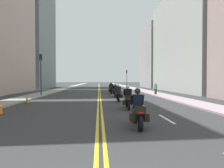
# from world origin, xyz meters

# --- Properties ---
(ground_plane) EXTENTS (264.00, 264.00, 0.00)m
(ground_plane) POSITION_xyz_m (0.00, 48.00, 0.00)
(ground_plane) COLOR #323436
(sidewalk_left) EXTENTS (2.33, 144.00, 0.12)m
(sidewalk_left) POSITION_xyz_m (-7.91, 48.00, 0.06)
(sidewalk_left) COLOR gray
(sidewalk_left) RESTS_ON ground
(sidewalk_right) EXTENTS (2.33, 144.00, 0.12)m
(sidewalk_right) POSITION_xyz_m (7.91, 48.00, 0.06)
(sidewalk_right) COLOR #A2929C
(sidewalk_right) RESTS_ON ground
(centreline_yellow_inner) EXTENTS (0.12, 132.00, 0.01)m
(centreline_yellow_inner) POSITION_xyz_m (-0.12, 48.00, 0.00)
(centreline_yellow_inner) COLOR yellow
(centreline_yellow_inner) RESTS_ON ground
(centreline_yellow_outer) EXTENTS (0.12, 132.00, 0.01)m
(centreline_yellow_outer) POSITION_xyz_m (0.12, 48.00, 0.00)
(centreline_yellow_outer) COLOR yellow
(centreline_yellow_outer) RESTS_ON ground
(lane_dashes_white) EXTENTS (0.14, 56.40, 0.01)m
(lane_dashes_white) POSITION_xyz_m (3.37, 29.00, 0.00)
(lane_dashes_white) COLOR silver
(lane_dashes_white) RESTS_ON ground
(building_right_1) EXTENTS (9.29, 21.70, 17.31)m
(building_right_1) POSITION_xyz_m (16.78, 32.09, 8.65)
(building_right_1) COLOR #B2B9B0
(building_right_1) RESTS_ON ground
(building_left_2) EXTENTS (8.37, 15.84, 31.35)m
(building_left_2) POSITION_xyz_m (-16.32, 48.00, 15.68)
(building_left_2) COLOR slate
(building_left_2) RESTS_ON ground
(building_right_2) EXTENTS (7.04, 13.03, 15.90)m
(building_right_2) POSITION_xyz_m (15.66, 51.11, 7.95)
(building_right_2) COLOR #A8A3A3
(building_right_2) RESTS_ON ground
(motorcycle_0) EXTENTS (0.78, 2.17, 1.64)m
(motorcycle_0) POSITION_xyz_m (1.57, 6.29, 0.66)
(motorcycle_0) COLOR black
(motorcycle_0) RESTS_ON ground
(motorcycle_1) EXTENTS (0.78, 2.20, 1.65)m
(motorcycle_1) POSITION_xyz_m (1.92, 11.67, 0.66)
(motorcycle_1) COLOR black
(motorcycle_1) RESTS_ON ground
(motorcycle_2) EXTENTS (0.77, 2.28, 1.63)m
(motorcycle_2) POSITION_xyz_m (1.73, 16.78, 0.66)
(motorcycle_2) COLOR black
(motorcycle_2) RESTS_ON ground
(motorcycle_3) EXTENTS (0.77, 2.23, 1.65)m
(motorcycle_3) POSITION_xyz_m (1.91, 21.65, 0.67)
(motorcycle_3) COLOR black
(motorcycle_3) RESTS_ON ground
(motorcycle_4) EXTENTS (0.76, 2.13, 1.61)m
(motorcycle_4) POSITION_xyz_m (1.70, 26.79, 0.64)
(motorcycle_4) COLOR black
(motorcycle_4) RESTS_ON ground
(motorcycle_5) EXTENTS (0.78, 2.22, 1.60)m
(motorcycle_5) POSITION_xyz_m (2.01, 31.56, 0.66)
(motorcycle_5) COLOR black
(motorcycle_5) RESTS_ON ground
(traffic_cone_0) EXTENTS (0.35, 0.35, 0.81)m
(traffic_cone_0) POSITION_xyz_m (-5.69, 9.88, 0.40)
(traffic_cone_0) COLOR black
(traffic_cone_0) RESTS_ON ground
(traffic_cone_2) EXTENTS (0.31, 0.31, 0.71)m
(traffic_cone_2) POSITION_xyz_m (-6.12, 15.45, 0.35)
(traffic_cone_2) COLOR black
(traffic_cone_2) RESTS_ON ground
(traffic_light_near) EXTENTS (0.28, 0.38, 5.14)m
(traffic_light_near) POSITION_xyz_m (-7.14, 23.27, 3.51)
(traffic_light_near) COLOR black
(traffic_light_near) RESTS_ON ground
(traffic_light_far) EXTENTS (0.28, 0.38, 4.51)m
(traffic_light_far) POSITION_xyz_m (7.14, 49.97, 3.14)
(traffic_light_far) COLOR black
(traffic_light_far) RESTS_ON ground
(pedestrian_0) EXTENTS (0.44, 0.46, 1.64)m
(pedestrian_0) POSITION_xyz_m (7.38, 24.03, 0.85)
(pedestrian_0) COLOR #212A2E
(pedestrian_0) RESTS_ON ground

